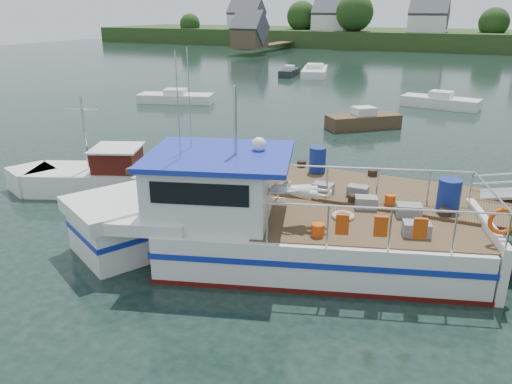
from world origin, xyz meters
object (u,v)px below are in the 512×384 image
at_px(work_boat, 99,176).
at_px(moored_b, 440,102).
at_px(moored_a, 176,98).
at_px(moored_rowboat, 363,120).
at_px(lobster_boat, 266,226).
at_px(moored_d, 315,71).
at_px(moored_e, 289,72).

xyz_separation_m(work_boat, moored_b, (10.32, 23.55, -0.15)).
relative_size(work_boat, moored_a, 1.18).
bearing_deg(moored_rowboat, lobster_boat, -96.81).
relative_size(lobster_boat, moored_d, 1.59).
height_order(work_boat, moored_a, work_boat).
relative_size(moored_rowboat, moored_a, 0.73).
relative_size(lobster_boat, moored_a, 2.04).
bearing_deg(moored_d, lobster_boat, -58.52).
bearing_deg(moored_e, moored_rowboat, -74.82).
bearing_deg(moored_rowboat, moored_a, 158.64).
bearing_deg(work_boat, moored_e, 77.49).
distance_m(work_boat, moored_rowboat, 16.33).
bearing_deg(moored_rowboat, moored_d, 103.66).
xyz_separation_m(work_boat, moored_e, (-5.74, 35.72, -0.18)).
height_order(moored_b, moored_d, moored_d).
relative_size(moored_d, moored_e, 1.85).
distance_m(moored_b, moored_d, 19.36).
bearing_deg(lobster_boat, moored_e, 92.80).
relative_size(moored_rowboat, moored_b, 0.77).
xyz_separation_m(moored_b, moored_d, (-13.75, 13.63, 0.01)).
bearing_deg(moored_b, moored_e, 117.90).
relative_size(work_boat, moored_b, 1.24).
height_order(lobster_boat, work_boat, lobster_boat).
height_order(work_boat, moored_b, work_boat).
xyz_separation_m(moored_rowboat, moored_e, (-12.54, 20.88, -0.07)).
bearing_deg(moored_e, moored_b, -52.98).
height_order(lobster_boat, moored_e, lobster_boat).
bearing_deg(moored_a, lobster_boat, -48.35).
relative_size(moored_rowboat, moored_e, 1.05).
xyz_separation_m(moored_rowboat, moored_b, (3.52, 8.70, -0.03)).
bearing_deg(lobster_boat, moored_b, 68.05).
distance_m(work_boat, moored_e, 36.18).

